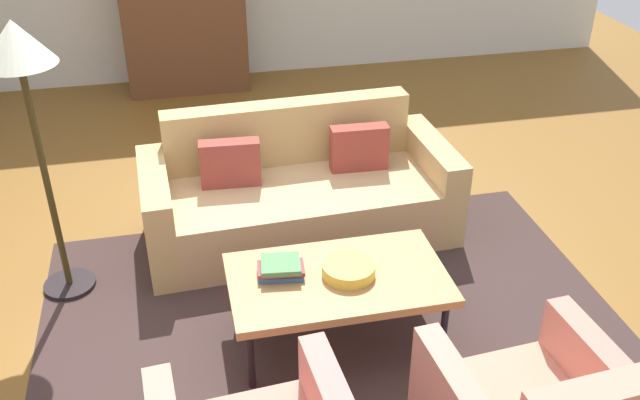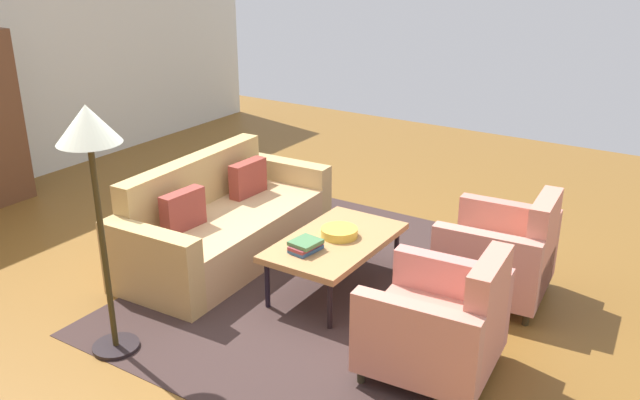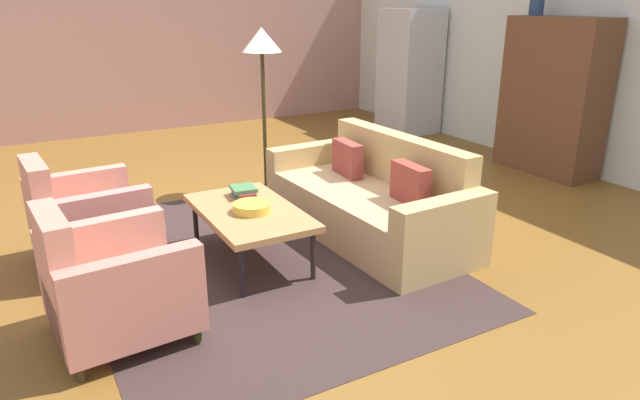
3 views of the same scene
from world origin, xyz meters
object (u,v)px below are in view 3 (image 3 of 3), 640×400
coffee_table (249,214)px  book_stack (244,192)px  cabinet (553,97)px  vase_tall (537,1)px  refrigerator (410,72)px  floor_lamp (262,56)px  couch (374,202)px  armchair_right (109,288)px  fruit_bowl (252,207)px  armchair_left (81,223)px

coffee_table → book_stack: 0.32m
cabinet → vase_tall: size_ratio=5.62×
book_stack → refrigerator: 4.89m
vase_tall → floor_lamp: bearing=-99.6°
book_stack → floor_lamp: (-1.25, 0.75, 0.96)m
couch → floor_lamp: floor_lamp is taller
armchair_right → vase_tall: (-1.60, 5.26, 1.62)m
couch → fruit_bowl: couch is taller
vase_tall → book_stack: bearing=-80.2°
coffee_table → fruit_bowl: 0.09m
coffee_table → couch: bearing=90.2°
vase_tall → refrigerator: vase_tall is taller
armchair_right → vase_tall: bearing=102.5°
armchair_left → refrigerator: size_ratio=0.48×
coffee_table → vase_tall: size_ratio=3.75×
couch → cabinet: bearing=-81.0°
armchair_left → armchair_right: same height
refrigerator → floor_lamp: bearing=-62.6°
book_stack → cabinet: (-0.29, 4.02, 0.42)m
armchair_left → cabinet: bearing=85.7°
refrigerator → book_stack: bearing=-53.6°
couch → book_stack: 1.16m
couch → refrigerator: size_ratio=1.16×
armchair_right → fruit_bowl: 1.29m
coffee_table → cabinet: size_ratio=0.67×
armchair_left → coffee_table: bearing=58.7°
armchair_left → armchair_right: bearing=-4.2°
cabinet → floor_lamp: (-0.96, -3.27, 0.54)m
couch → armchair_left: 2.43m
couch → refrigerator: 4.30m
armchair_right → couch: bearing=100.1°
refrigerator → cabinet: bearing=2.3°
fruit_bowl → floor_lamp: floor_lamp is taller
armchair_left → refrigerator: (-2.60, 5.16, 0.58)m
coffee_table → armchair_right: bearing=-62.6°
couch → fruit_bowl: (0.06, -1.19, 0.19)m
armchair_right → floor_lamp: (-2.15, 1.99, 1.10)m
armchair_left → book_stack: 1.29m
book_stack → cabinet: bearing=94.1°
armchair_left → vase_tall: bearing=90.1°
armchair_left → fruit_bowl: bearing=56.5°
coffee_table → floor_lamp: 2.04m
coffee_table → book_stack: book_stack is taller
armchair_left → vase_tall: size_ratio=2.75×
armchair_right → vase_tall: size_ratio=2.75×
coffee_table → armchair_right: 1.32m
armchair_right → fruit_bowl: bearing=110.7°
vase_tall → floor_lamp: 3.35m
book_stack → vase_tall: vase_tall is taller
armchair_right → coffee_table: bearing=113.0°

